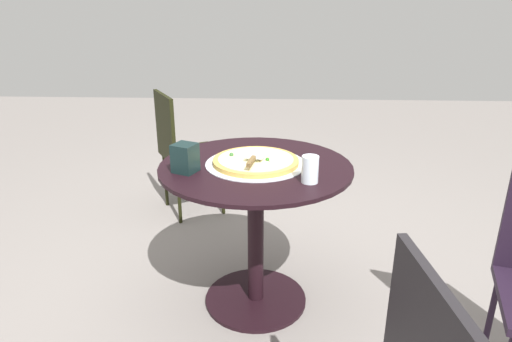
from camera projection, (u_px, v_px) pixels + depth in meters
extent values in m
plane|color=slate|center=(256.00, 300.00, 2.26)|extent=(10.00, 10.00, 0.00)
cylinder|color=black|center=(256.00, 167.00, 2.01)|extent=(0.87, 0.87, 0.02)
cylinder|color=black|center=(256.00, 236.00, 2.13)|extent=(0.08, 0.08, 0.69)
cylinder|color=black|center=(256.00, 298.00, 2.26)|extent=(0.50, 0.50, 0.02)
cylinder|color=silver|center=(256.00, 164.00, 2.01)|extent=(0.45, 0.45, 0.00)
cylinder|color=gold|center=(256.00, 161.00, 2.01)|extent=(0.39, 0.39, 0.02)
cylinder|color=#F3E3A0|center=(256.00, 159.00, 2.00)|extent=(0.34, 0.34, 0.00)
sphere|color=#276B1D|center=(267.00, 159.00, 1.98)|extent=(0.02, 0.02, 0.02)
sphere|color=silver|center=(259.00, 159.00, 1.99)|extent=(0.02, 0.02, 0.02)
sphere|color=silver|center=(260.00, 156.00, 2.02)|extent=(0.02, 0.02, 0.02)
sphere|color=#F2ECC4|center=(272.00, 160.00, 1.96)|extent=(0.02, 0.02, 0.02)
sphere|color=#32612F|center=(232.00, 155.00, 2.04)|extent=(0.02, 0.02, 0.02)
sphere|color=#3A7220|center=(250.00, 158.00, 2.00)|extent=(0.02, 0.02, 0.02)
cube|color=silver|center=(256.00, 155.00, 1.99)|extent=(0.10, 0.11, 0.00)
cube|color=brown|center=(251.00, 161.00, 1.89)|extent=(0.04, 0.11, 0.02)
cylinder|color=silver|center=(310.00, 169.00, 1.79)|extent=(0.07, 0.07, 0.11)
cube|color=black|center=(185.00, 158.00, 1.90)|extent=(0.12, 0.12, 0.12)
cylinder|color=black|center=(490.00, 320.00, 1.79)|extent=(0.02, 0.02, 0.43)
cube|color=black|center=(192.00, 154.00, 3.10)|extent=(0.51, 0.51, 0.03)
cube|color=black|center=(165.00, 126.00, 2.95)|extent=(0.21, 0.34, 0.42)
cylinder|color=black|center=(207.00, 172.00, 3.38)|extent=(0.02, 0.02, 0.41)
cylinder|color=black|center=(223.00, 187.00, 3.12)|extent=(0.02, 0.02, 0.41)
cylinder|color=black|center=(166.00, 179.00, 3.25)|extent=(0.02, 0.02, 0.41)
cylinder|color=black|center=(179.00, 195.00, 2.98)|extent=(0.02, 0.02, 0.41)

